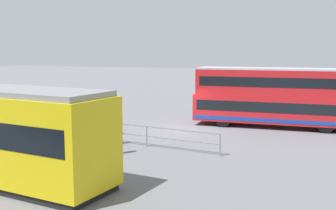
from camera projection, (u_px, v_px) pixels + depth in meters
ground_plane at (183, 129)px, 26.15m from camera, size 160.00×160.00×0.00m
double_decker_bus at (278, 97)px, 26.62m from camera, size 10.66×2.78×3.79m
pedestrian_near_railing at (113, 126)px, 21.85m from camera, size 0.40×0.40×1.71m
pedestrian_crossing at (118, 134)px, 19.92m from camera, size 0.38×0.38×1.68m
pedestrian_railing at (147, 132)px, 21.44m from camera, size 8.02×1.20×1.08m
info_sign at (47, 113)px, 22.63m from camera, size 1.19×0.17×2.24m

